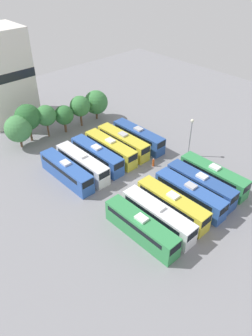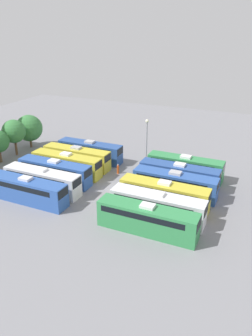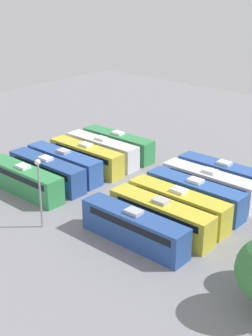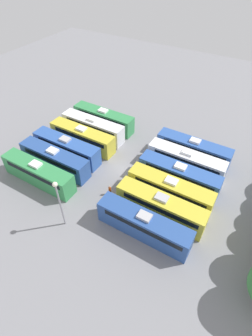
# 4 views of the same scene
# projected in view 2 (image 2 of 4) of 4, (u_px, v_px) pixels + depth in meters

# --- Properties ---
(ground_plane) EXTENTS (110.60, 110.60, 0.00)m
(ground_plane) POSITION_uv_depth(u_px,v_px,m) (112.00, 188.00, 48.04)
(ground_plane) COLOR gray
(bus_0) EXTENTS (2.49, 11.73, 3.59)m
(bus_0) POSITION_uv_depth(u_px,v_px,m) (147.00, 218.00, 37.11)
(bus_0) COLOR #338C4C
(bus_0) RESTS_ON ground_plane
(bus_1) EXTENTS (2.49, 11.73, 3.59)m
(bus_1) POSITION_uv_depth(u_px,v_px,m) (157.00, 206.00, 39.79)
(bus_1) COLOR silver
(bus_1) RESTS_ON ground_plane
(bus_2) EXTENTS (2.49, 11.73, 3.59)m
(bus_2) POSITION_uv_depth(u_px,v_px,m) (164.00, 194.00, 42.58)
(bus_2) COLOR gold
(bus_2) RESTS_ON ground_plane
(bus_3) EXTENTS (2.49, 11.73, 3.59)m
(bus_3) POSITION_uv_depth(u_px,v_px,m) (174.00, 183.00, 45.43)
(bus_3) COLOR #2D56A8
(bus_3) RESTS_ON ground_plane
(bus_4) EXTENTS (2.49, 11.73, 3.59)m
(bus_4) POSITION_uv_depth(u_px,v_px,m) (179.00, 175.00, 48.12)
(bus_4) COLOR #284C93
(bus_4) RESTS_ON ground_plane
(bus_5) EXTENTS (2.49, 11.73, 3.59)m
(bus_5) POSITION_uv_depth(u_px,v_px,m) (185.00, 166.00, 51.02)
(bus_5) COLOR #338C4C
(bus_5) RESTS_ON ground_plane
(bus_6) EXTENTS (2.49, 11.73, 3.59)m
(bus_6) POSITION_uv_depth(u_px,v_px,m) (27.00, 189.00, 43.75)
(bus_6) COLOR #2D56A8
(bus_6) RESTS_ON ground_plane
(bus_7) EXTENTS (2.49, 11.73, 3.59)m
(bus_7) POSITION_uv_depth(u_px,v_px,m) (42.00, 180.00, 46.46)
(bus_7) COLOR silver
(bus_7) RESTS_ON ground_plane
(bus_8) EXTENTS (2.49, 11.73, 3.59)m
(bus_8) POSITION_uv_depth(u_px,v_px,m) (55.00, 171.00, 49.38)
(bus_8) COLOR #2D56A8
(bus_8) RESTS_ON ground_plane
(bus_9) EXTENTS (2.49, 11.73, 3.59)m
(bus_9) POSITION_uv_depth(u_px,v_px,m) (66.00, 164.00, 52.10)
(bus_9) COLOR gold
(bus_9) RESTS_ON ground_plane
(bus_10) EXTENTS (2.49, 11.73, 3.59)m
(bus_10) POSITION_uv_depth(u_px,v_px,m) (77.00, 157.00, 54.83)
(bus_10) COLOR gold
(bus_10) RESTS_ON ground_plane
(bus_11) EXTENTS (2.49, 11.73, 3.59)m
(bus_11) POSITION_uv_depth(u_px,v_px,m) (90.00, 151.00, 57.58)
(bus_11) COLOR #284C93
(bus_11) RESTS_ON ground_plane
(worker_person) EXTENTS (0.36, 0.36, 1.61)m
(worker_person) POSITION_uv_depth(u_px,v_px,m) (118.00, 169.00, 52.59)
(worker_person) COLOR #CC4C19
(worker_person) RESTS_ON ground_plane
(light_pole) EXTENTS (0.60, 0.60, 7.50)m
(light_pole) POSITION_uv_depth(u_px,v_px,m) (147.00, 133.00, 55.97)
(light_pole) COLOR gray
(light_pole) RESTS_ON ground_plane
(tree_4) EXTENTS (4.24, 4.24, 6.62)m
(tree_4) POSITION_uv_depth(u_px,v_px,m) (14.00, 131.00, 58.96)
(tree_4) COLOR brown
(tree_4) RESTS_ON ground_plane
(tree_5) EXTENTS (5.09, 5.09, 6.42)m
(tree_5) POSITION_uv_depth(u_px,v_px,m) (29.00, 128.00, 63.07)
(tree_5) COLOR brown
(tree_5) RESTS_ON ground_plane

